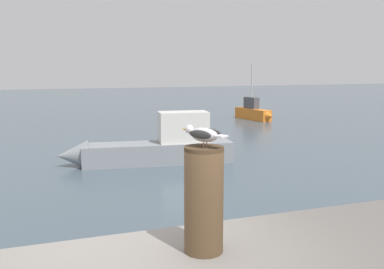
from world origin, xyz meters
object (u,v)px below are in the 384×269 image
Objects in this scene: seagull at (203,134)px; boat_grey at (151,147)px; mooring_post at (204,200)px; boat_orange at (254,112)px.

seagull reaches higher than boat_grey.
mooring_post is 2.14× the size of seagull.
boat_orange is (10.82, 19.65, -2.16)m from seagull.
mooring_post reaches higher than boat_grey.
seagull is 10.91m from boat_grey.
boat_grey is 1.72× the size of boat_orange.
boat_grey is 12.55m from boat_orange.
seagull is at bearing -102.22° from boat_grey.
mooring_post is 0.14× the size of boat_grey.
mooring_post is at bearing -102.19° from boat_grey.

